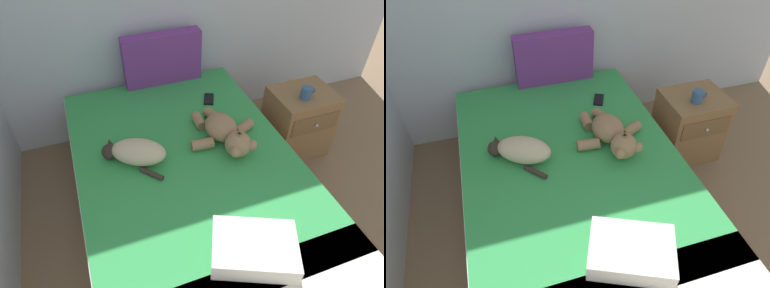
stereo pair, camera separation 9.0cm
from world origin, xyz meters
TOP-DOWN VIEW (x-y plane):
  - bed at (1.15, 2.96)m, footprint 1.40×2.09m
  - patterned_cushion at (1.27, 3.94)m, footprint 0.62×0.11m
  - cat at (0.85, 3.11)m, footprint 0.41×0.38m
  - teddy_bear at (1.44, 3.08)m, footprint 0.48×0.55m
  - cell_phone at (1.52, 3.56)m, footprint 0.13×0.16m
  - throw_pillow at (1.23, 2.28)m, footprint 0.48×0.42m
  - nightstand at (2.22, 3.34)m, footprint 0.47×0.42m
  - mug at (2.19, 3.28)m, footprint 0.12×0.08m

SIDE VIEW (x-z plane):
  - bed at x=1.15m, z-range 0.00..0.52m
  - nightstand at x=2.22m, z-range 0.00..0.56m
  - cell_phone at x=1.52m, z-range 0.52..0.53m
  - throw_pillow at x=1.23m, z-range 0.52..0.63m
  - cat at x=0.85m, z-range 0.51..0.66m
  - teddy_bear at x=1.44m, z-range 0.51..0.68m
  - mug at x=2.19m, z-range 0.56..0.65m
  - patterned_cushion at x=1.27m, z-range 0.52..0.93m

